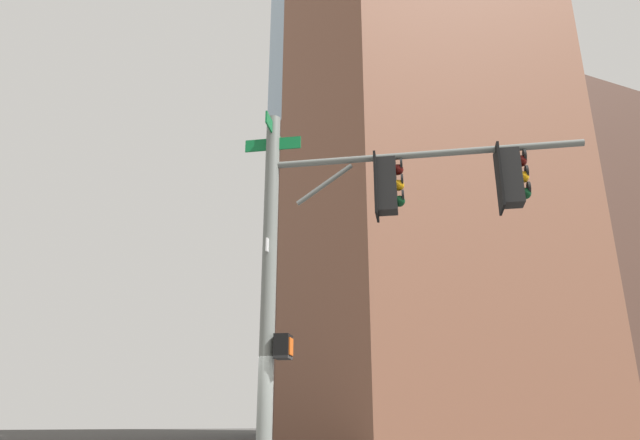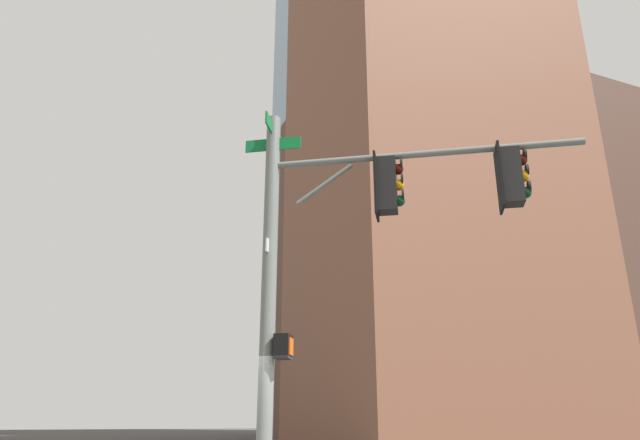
{
  "view_description": "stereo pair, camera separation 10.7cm",
  "coord_description": "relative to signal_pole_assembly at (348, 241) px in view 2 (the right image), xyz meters",
  "views": [
    {
      "loc": [
        2.8,
        8.89,
        1.51
      ],
      "look_at": [
        -0.98,
        0.18,
        4.84
      ],
      "focal_mm": 32.03,
      "sensor_mm": 36.0,
      "label": 1
    },
    {
      "loc": [
        2.7,
        8.93,
        1.51
      ],
      "look_at": [
        -0.98,
        0.18,
        4.84
      ],
      "focal_mm": 32.03,
      "sensor_mm": 36.0,
      "label": 2
    }
  ],
  "objects": [
    {
      "name": "building_glass_tower",
      "position": [
        -29.32,
        -43.04,
        37.67
      ],
      "size": [
        25.78,
        27.95,
        84.17
      ],
      "primitive_type": "cube",
      "color": "#7A99B2",
      "rests_on": "ground_plane"
    },
    {
      "name": "building_brick_midblock",
      "position": [
        -21.11,
        -34.31,
        10.63
      ],
      "size": [
        17.29,
        14.02,
        30.1
      ],
      "primitive_type": "cube",
      "color": "brown",
      "rests_on": "ground_plane"
    },
    {
      "name": "building_brick_farside",
      "position": [
        -50.06,
        -39.43,
        15.2
      ],
      "size": [
        21.55,
        16.28,
        39.24
      ],
      "primitive_type": "cube",
      "color": "#4C3328",
      "rests_on": "ground_plane"
    },
    {
      "name": "signal_pole_assembly",
      "position": [
        0.0,
        0.0,
        0.0
      ],
      "size": [
        5.05,
        3.5,
        6.96
      ],
      "rotation": [
        0.0,
        0.0,
        2.56
      ],
      "color": "slate",
      "rests_on": "ground_plane"
    },
    {
      "name": "building_brick_nearside",
      "position": [
        -19.79,
        -25.47,
        16.05
      ],
      "size": [
        19.3,
        15.03,
        40.93
      ],
      "primitive_type": "cube",
      "color": "brown",
      "rests_on": "ground_plane"
    }
  ]
}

